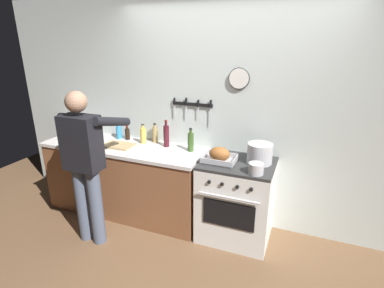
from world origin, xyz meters
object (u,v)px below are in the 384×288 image
(person_cook, at_px, (85,160))
(bottle_wine_red, at_px, (166,136))
(roasting_pan, at_px, (219,155))
(bottle_soy_sauce, at_px, (127,134))
(bottle_olive_oil, at_px, (191,142))
(bottle_cooking_oil, at_px, (143,135))
(bottle_dish_soap, at_px, (119,132))
(stock_pot, at_px, (260,153))
(saucepan, at_px, (256,169))
(bottle_vinegar, at_px, (155,134))
(cutting_board, at_px, (119,145))
(stove, at_px, (236,200))

(person_cook, xyz_separation_m, bottle_wine_red, (0.53, 0.80, 0.08))
(roasting_pan, relative_size, bottle_soy_sauce, 1.91)
(person_cook, height_order, bottle_olive_oil, person_cook)
(bottle_cooking_oil, height_order, bottle_soy_sauce, bottle_cooking_oil)
(bottle_dish_soap, bearing_deg, bottle_olive_oil, -4.60)
(stock_pot, distance_m, saucepan, 0.29)
(stock_pot, xyz_separation_m, bottle_vinegar, (-1.32, 0.18, -0.00))
(saucepan, height_order, bottle_olive_oil, bottle_olive_oil)
(bottle_cooking_oil, height_order, bottle_dish_soap, bottle_cooking_oil)
(bottle_vinegar, bearing_deg, bottle_soy_sauce, -175.34)
(bottle_olive_oil, distance_m, bottle_wine_red, 0.33)
(person_cook, bearing_deg, bottle_wine_red, -42.39)
(person_cook, xyz_separation_m, bottle_soy_sauce, (-0.05, 0.86, 0.02))
(bottle_soy_sauce, distance_m, bottle_wine_red, 0.59)
(bottle_cooking_oil, relative_size, bottle_soy_sauce, 1.32)
(cutting_board, bearing_deg, bottle_cooking_oil, 43.40)
(stove, bearing_deg, bottle_dish_soap, 172.67)
(roasting_pan, relative_size, saucepan, 2.40)
(stove, relative_size, bottle_cooking_oil, 3.70)
(bottle_olive_oil, bearing_deg, stove, -12.06)
(bottle_cooking_oil, bearing_deg, stock_pot, -3.80)
(person_cook, xyz_separation_m, roasting_pan, (1.26, 0.58, 0.02))
(bottle_dish_soap, bearing_deg, bottle_wine_red, -3.67)
(roasting_pan, bearing_deg, bottle_olive_oil, 155.23)
(stove, distance_m, bottle_olive_oil, 0.82)
(stove, height_order, bottle_cooking_oil, bottle_cooking_oil)
(stock_pot, height_order, cutting_board, stock_pot)
(bottle_cooking_oil, distance_m, bottle_dish_soap, 0.39)
(stove, height_order, stock_pot, stock_pot)
(person_cook, xyz_separation_m, bottle_vinegar, (0.33, 0.89, 0.05))
(person_cook, xyz_separation_m, cutting_board, (-0.01, 0.60, -0.04))
(person_cook, distance_m, bottle_soy_sauce, 0.86)
(stove, height_order, person_cook, person_cook)
(stove, relative_size, cutting_board, 2.50)
(bottle_cooking_oil, distance_m, bottle_olive_oil, 0.65)
(bottle_wine_red, bearing_deg, stove, -10.12)
(saucepan, height_order, bottle_vinegar, bottle_vinegar)
(bottle_vinegar, xyz_separation_m, bottle_cooking_oil, (-0.12, -0.08, 0.00))
(cutting_board, bearing_deg, bottle_dish_soap, 123.47)
(roasting_pan, distance_m, bottle_olive_oil, 0.44)
(cutting_board, bearing_deg, stove, 1.68)
(stock_pot, relative_size, cutting_board, 0.72)
(saucepan, height_order, bottle_soy_sauce, bottle_soy_sauce)
(cutting_board, height_order, bottle_dish_soap, bottle_dish_soap)
(bottle_dish_soap, xyz_separation_m, bottle_olive_oil, (1.03, -0.08, 0.03))
(bottle_olive_oil, bearing_deg, stock_pot, -3.99)
(bottle_cooking_oil, xyz_separation_m, bottle_dish_soap, (-0.39, 0.04, -0.02))
(roasting_pan, distance_m, bottle_cooking_oil, 1.07)
(bottle_dish_soap, distance_m, bottle_wine_red, 0.71)
(roasting_pan, relative_size, stock_pot, 1.36)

